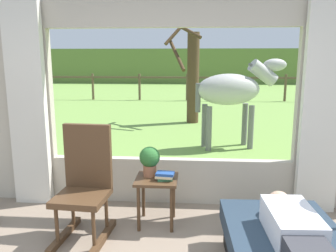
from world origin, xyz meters
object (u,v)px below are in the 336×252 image
at_px(book_stack, 165,176).
at_px(pasture_tree, 192,74).
at_px(reclining_person, 299,238).
at_px(rocking_chair, 85,183).
at_px(horse, 233,90).
at_px(side_table, 157,186).
at_px(potted_plant, 150,159).

distance_m(book_stack, pasture_tree, 6.00).
relative_size(reclining_person, rocking_chair, 1.28).
height_order(horse, pasture_tree, pasture_tree).
distance_m(side_table, pasture_tree, 5.97).
bearing_deg(book_stack, reclining_person, -46.76).
distance_m(reclining_person, potted_plant, 1.72).
height_order(reclining_person, side_table, reclining_person).
bearing_deg(horse, reclining_person, -13.62).
distance_m(rocking_chair, horse, 4.01).
height_order(side_table, potted_plant, potted_plant).
xyz_separation_m(rocking_chair, side_table, (0.68, 0.28, -0.12)).
bearing_deg(side_table, reclining_person, -45.73).
distance_m(reclining_person, horse, 4.45).
height_order(rocking_chair, book_stack, rocking_chair).
relative_size(potted_plant, pasture_tree, 0.10).
xyz_separation_m(rocking_chair, pasture_tree, (1.00, 6.16, 0.80)).
bearing_deg(pasture_tree, potted_plant, -93.92).
distance_m(potted_plant, horse, 3.44).
distance_m(reclining_person, book_stack, 1.51).
bearing_deg(book_stack, potted_plant, 146.12).
xyz_separation_m(side_table, horse, (1.13, 3.25, 0.73)).
height_order(reclining_person, potted_plant, potted_plant).
bearing_deg(horse, side_table, -32.76).
bearing_deg(pasture_tree, rocking_chair, -99.22).
bearing_deg(book_stack, pasture_tree, 87.80).
bearing_deg(book_stack, rocking_chair, -163.94).
bearing_deg(reclining_person, pasture_tree, 94.38).
relative_size(potted_plant, horse, 0.18).
bearing_deg(potted_plant, pasture_tree, 86.08).
relative_size(potted_plant, book_stack, 1.60).
relative_size(book_stack, horse, 0.11).
bearing_deg(potted_plant, rocking_chair, -150.68).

